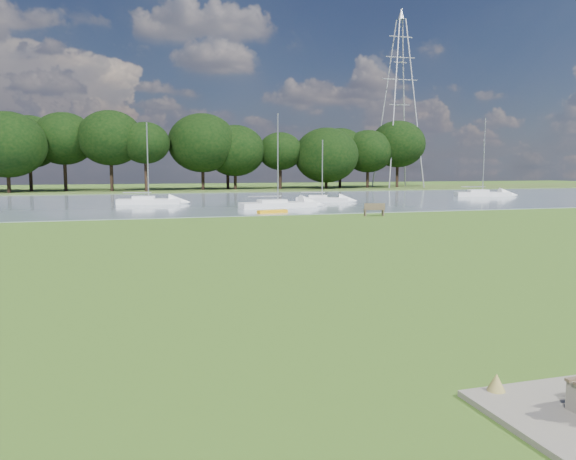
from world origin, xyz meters
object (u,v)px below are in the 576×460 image
object	(u,v)px
pylon	(400,78)
sailboat_5	(148,199)
kayak	(272,211)
sailboat_2	(322,198)
riverbank_bench	(374,210)
sailboat_0	(482,192)
sailboat_4	(277,203)

from	to	relation	value
pylon	sailboat_5	size ratio (longest dim) A/B	3.78
kayak	sailboat_2	bearing A→B (deg)	42.82
kayak	sailboat_5	xyz separation A→B (m)	(-9.20, 14.09, 0.37)
riverbank_bench	pylon	bearing A→B (deg)	72.12
riverbank_bench	sailboat_0	xyz separation A→B (m)	(25.46, 21.80, 0.08)
riverbank_bench	kayak	xyz separation A→B (m)	(-6.95, 4.58, -0.33)
sailboat_5	pylon	bearing A→B (deg)	44.42
kayak	pylon	world-z (taller)	pylon
kayak	pylon	size ratio (longest dim) A/B	0.08
riverbank_bench	sailboat_0	bearing A→B (deg)	52.25
riverbank_bench	sailboat_4	bearing A→B (deg)	127.19
sailboat_0	sailboat_4	size ratio (longest dim) A/B	1.15
pylon	sailboat_2	xyz separation A→B (m)	(-26.71, -33.42, -18.79)
sailboat_2	sailboat_0	bearing A→B (deg)	33.19
kayak	sailboat_2	xyz separation A→B (m)	(8.91, 12.58, 0.30)
riverbank_bench	sailboat_5	bearing A→B (deg)	142.54
kayak	pylon	distance (m)	61.23
sailboat_0	pylon	bearing A→B (deg)	100.43
sailboat_0	sailboat_2	world-z (taller)	sailboat_0
sailboat_0	sailboat_2	distance (m)	23.95
riverbank_bench	sailboat_2	bearing A→B (deg)	95.15
sailboat_2	riverbank_bench	bearing A→B (deg)	-74.52
riverbank_bench	sailboat_0	world-z (taller)	sailboat_0
sailboat_0	sailboat_4	distance (m)	32.48
pylon	sailboat_0	xyz separation A→B (m)	(-3.21, -28.77, -18.68)
riverbank_bench	sailboat_5	size ratio (longest dim) A/B	0.21
sailboat_5	sailboat_2	bearing A→B (deg)	4.22
sailboat_2	sailboat_4	size ratio (longest dim) A/B	0.77
riverbank_bench	sailboat_2	distance (m)	17.27
sailboat_0	sailboat_5	size ratio (longest dim) A/B	1.21
riverbank_bench	kayak	size ratio (longest dim) A/B	0.66
sailboat_2	kayak	bearing A→B (deg)	-103.30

